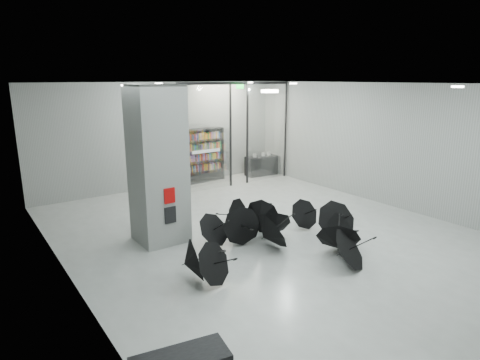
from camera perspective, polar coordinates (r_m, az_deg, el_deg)
room at (r=10.03m, az=6.42°, el=6.55°), size 14.00×14.02×4.01m
column at (r=10.50m, az=-11.45°, el=2.02°), size 1.20×1.20×4.00m
fire_cabinet at (r=10.11m, az=-9.83°, el=-2.17°), size 0.28×0.04×0.38m
info_panel at (r=10.26m, az=-9.71°, el=-4.86°), size 0.30×0.03×0.42m
exit_sign at (r=15.59m, az=-0.00°, el=12.91°), size 0.30×0.06×0.15m
glass_partition at (r=15.87m, az=-0.45°, el=7.00°), size 5.06×0.08×4.00m
bookshelf at (r=16.61m, az=-5.49°, el=3.43°), size 2.00×0.54×2.18m
shop_counter at (r=17.83m, az=3.00°, el=2.02°), size 1.44×0.70×0.84m
umbrella_cluster at (r=10.28m, az=5.10°, el=-7.87°), size 5.44×4.40×1.34m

